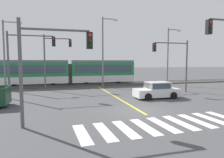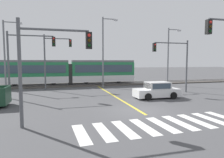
{
  "view_description": "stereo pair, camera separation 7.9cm",
  "coord_description": "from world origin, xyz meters",
  "px_view_note": "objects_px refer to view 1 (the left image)",
  "views": [
    {
      "loc": [
        -5.5,
        -12.59,
        3.38
      ],
      "look_at": [
        0.08,
        7.3,
        1.6
      ],
      "focal_mm": 32.0,
      "sensor_mm": 36.0,
      "label": 1
    },
    {
      "loc": [
        -5.42,
        -12.61,
        3.38
      ],
      "look_at": [
        0.08,
        7.3,
        1.6
      ],
      "focal_mm": 32.0,
      "sensor_mm": 36.0,
      "label": 2
    }
  ],
  "objects_px": {
    "traffic_light_far_left": "(53,54)",
    "street_lamp_centre": "(104,48)",
    "sedan_crossing": "(157,91)",
    "traffic_light_mid_left": "(25,54)",
    "light_rail_tram": "(70,71)",
    "street_lamp_east": "(169,53)",
    "traffic_light_mid_right": "(175,57)",
    "traffic_light_near_left": "(48,57)",
    "street_lamp_west": "(6,51)"
  },
  "relations": [
    {
      "from": "light_rail_tram",
      "to": "traffic_light_mid_right",
      "type": "bearing_deg",
      "value": -42.07
    },
    {
      "from": "traffic_light_far_left",
      "to": "traffic_light_mid_left",
      "type": "distance_m",
      "value": 5.51
    },
    {
      "from": "light_rail_tram",
      "to": "street_lamp_west",
      "type": "height_order",
      "value": "street_lamp_west"
    },
    {
      "from": "light_rail_tram",
      "to": "traffic_light_far_left",
      "type": "relative_size",
      "value": 2.81
    },
    {
      "from": "traffic_light_mid_left",
      "to": "street_lamp_east",
      "type": "distance_m",
      "value": 19.22
    },
    {
      "from": "street_lamp_centre",
      "to": "traffic_light_far_left",
      "type": "bearing_deg",
      "value": -172.17
    },
    {
      "from": "traffic_light_far_left",
      "to": "street_lamp_west",
      "type": "bearing_deg",
      "value": 167.84
    },
    {
      "from": "light_rail_tram",
      "to": "street_lamp_east",
      "type": "xyz_separation_m",
      "value": [
        13.82,
        -3.27,
        2.59
      ]
    },
    {
      "from": "traffic_light_near_left",
      "to": "sedan_crossing",
      "type": "bearing_deg",
      "value": 31.56
    },
    {
      "from": "sedan_crossing",
      "to": "traffic_light_mid_right",
      "type": "height_order",
      "value": "traffic_light_mid_right"
    },
    {
      "from": "traffic_light_far_left",
      "to": "street_lamp_centre",
      "type": "distance_m",
      "value": 6.54
    },
    {
      "from": "light_rail_tram",
      "to": "traffic_light_mid_right",
      "type": "height_order",
      "value": "traffic_light_mid_right"
    },
    {
      "from": "traffic_light_mid_right",
      "to": "street_lamp_west",
      "type": "height_order",
      "value": "street_lamp_west"
    },
    {
      "from": "light_rail_tram",
      "to": "street_lamp_east",
      "type": "bearing_deg",
      "value": -13.33
    },
    {
      "from": "traffic_light_mid_left",
      "to": "street_lamp_centre",
      "type": "distance_m",
      "value": 10.66
    },
    {
      "from": "light_rail_tram",
      "to": "traffic_light_far_left",
      "type": "bearing_deg",
      "value": -118.45
    },
    {
      "from": "street_lamp_centre",
      "to": "light_rail_tram",
      "type": "bearing_deg",
      "value": 144.85
    },
    {
      "from": "traffic_light_mid_left",
      "to": "street_lamp_west",
      "type": "height_order",
      "value": "street_lamp_west"
    },
    {
      "from": "sedan_crossing",
      "to": "traffic_light_mid_right",
      "type": "xyz_separation_m",
      "value": [
        3.5,
        2.53,
        3.18
      ]
    },
    {
      "from": "traffic_light_far_left",
      "to": "traffic_light_mid_right",
      "type": "relative_size",
      "value": 1.15
    },
    {
      "from": "street_lamp_centre",
      "to": "traffic_light_near_left",
      "type": "bearing_deg",
      "value": -113.69
    },
    {
      "from": "traffic_light_mid_right",
      "to": "street_lamp_centre",
      "type": "xyz_separation_m",
      "value": [
        -6.37,
        6.61,
        1.28
      ]
    },
    {
      "from": "light_rail_tram",
      "to": "sedan_crossing",
      "type": "bearing_deg",
      "value": -59.49
    },
    {
      "from": "sedan_crossing",
      "to": "street_lamp_west",
      "type": "xyz_separation_m",
      "value": [
        -14.63,
        9.41,
        3.97
      ]
    },
    {
      "from": "light_rail_tram",
      "to": "traffic_light_mid_right",
      "type": "distance_m",
      "value": 14.5
    },
    {
      "from": "traffic_light_mid_left",
      "to": "street_lamp_east",
      "type": "height_order",
      "value": "street_lamp_east"
    },
    {
      "from": "traffic_light_mid_right",
      "to": "street_lamp_west",
      "type": "distance_m",
      "value": 19.41
    },
    {
      "from": "sedan_crossing",
      "to": "traffic_light_mid_left",
      "type": "relative_size",
      "value": 0.69
    },
    {
      "from": "traffic_light_far_left",
      "to": "street_lamp_centre",
      "type": "relative_size",
      "value": 0.72
    },
    {
      "from": "traffic_light_near_left",
      "to": "traffic_light_mid_right",
      "type": "height_order",
      "value": "traffic_light_mid_right"
    },
    {
      "from": "light_rail_tram",
      "to": "sedan_crossing",
      "type": "distance_m",
      "value": 14.19
    },
    {
      "from": "light_rail_tram",
      "to": "street_lamp_east",
      "type": "relative_size",
      "value": 2.27
    },
    {
      "from": "sedan_crossing",
      "to": "street_lamp_east",
      "type": "distance_m",
      "value": 11.78
    },
    {
      "from": "light_rail_tram",
      "to": "street_lamp_centre",
      "type": "bearing_deg",
      "value": -35.15
    },
    {
      "from": "light_rail_tram",
      "to": "sedan_crossing",
      "type": "height_order",
      "value": "light_rail_tram"
    },
    {
      "from": "traffic_light_far_left",
      "to": "traffic_light_mid_right",
      "type": "height_order",
      "value": "traffic_light_far_left"
    },
    {
      "from": "sedan_crossing",
      "to": "street_lamp_centre",
      "type": "relative_size",
      "value": 0.46
    },
    {
      "from": "traffic_light_far_left",
      "to": "street_lamp_east",
      "type": "height_order",
      "value": "street_lamp_east"
    },
    {
      "from": "street_lamp_centre",
      "to": "street_lamp_east",
      "type": "height_order",
      "value": "street_lamp_centre"
    },
    {
      "from": "street_lamp_west",
      "to": "street_lamp_east",
      "type": "xyz_separation_m",
      "value": [
        21.28,
        -0.52,
        -0.03
      ]
    },
    {
      "from": "light_rail_tram",
      "to": "traffic_light_far_left",
      "type": "distance_m",
      "value": 4.98
    },
    {
      "from": "traffic_light_mid_left",
      "to": "street_lamp_centre",
      "type": "relative_size",
      "value": 0.67
    },
    {
      "from": "light_rail_tram",
      "to": "traffic_light_mid_left",
      "type": "xyz_separation_m",
      "value": [
        -4.57,
        -8.84,
        2.08
      ]
    },
    {
      "from": "street_lamp_centre",
      "to": "street_lamp_west",
      "type": "bearing_deg",
      "value": 178.69
    },
    {
      "from": "traffic_light_far_left",
      "to": "street_lamp_centre",
      "type": "bearing_deg",
      "value": 7.83
    },
    {
      "from": "traffic_light_far_left",
      "to": "street_lamp_east",
      "type": "relative_size",
      "value": 0.81
    },
    {
      "from": "street_lamp_east",
      "to": "traffic_light_near_left",
      "type": "bearing_deg",
      "value": -137.59
    },
    {
      "from": "traffic_light_near_left",
      "to": "street_lamp_west",
      "type": "distance_m",
      "value": 16.09
    },
    {
      "from": "traffic_light_far_left",
      "to": "traffic_light_near_left",
      "type": "distance_m",
      "value": 14.06
    },
    {
      "from": "sedan_crossing",
      "to": "street_lamp_centre",
      "type": "distance_m",
      "value": 10.57
    }
  ]
}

